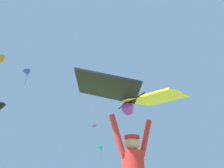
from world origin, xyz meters
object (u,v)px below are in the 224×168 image
object	(u,v)px
distant_kite_orange_low_left	(1,59)
distant_kite_teal_mid_right	(101,149)
distant_kite_red_high_right	(111,87)
distant_kite_black_mid_left	(0,107)
distant_kite_blue_overhead_distant	(27,73)
held_stunt_kite	(133,96)
distant_kite_purple_high_left	(94,126)

from	to	relation	value
distant_kite_orange_low_left	distant_kite_teal_mid_right	distance (m)	23.62
distant_kite_orange_low_left	distant_kite_red_high_right	distance (m)	24.58
distant_kite_black_mid_left	distant_kite_red_high_right	distance (m)	15.97
distant_kite_blue_overhead_distant	distant_kite_teal_mid_right	bearing A→B (deg)	-13.44
held_stunt_kite	distant_kite_orange_low_left	distance (m)	40.14
distant_kite_purple_high_left	distant_kite_teal_mid_right	world-z (taller)	distant_kite_purple_high_left
distant_kite_purple_high_left	distant_kite_red_high_right	size ratio (longest dim) A/B	0.41
distant_kite_black_mid_left	distant_kite_red_high_right	world-z (taller)	distant_kite_red_high_right
distant_kite_teal_mid_right	distant_kite_red_high_right	bearing A→B (deg)	-99.39
distant_kite_black_mid_left	distant_kite_teal_mid_right	distance (m)	15.07
held_stunt_kite	distant_kite_purple_high_left	bearing A→B (deg)	78.81
distant_kite_purple_high_left	distant_kite_teal_mid_right	size ratio (longest dim) A/B	0.50
distant_kite_orange_low_left	distant_kite_red_high_right	bearing A→B (deg)	-46.05
distant_kite_orange_low_left	distant_kite_blue_overhead_distant	distance (m)	6.10
distant_kite_purple_high_left	distant_kite_orange_low_left	bearing A→B (deg)	176.82
distant_kite_purple_high_left	held_stunt_kite	bearing A→B (deg)	-101.19
distant_kite_teal_mid_right	distant_kite_orange_low_left	bearing A→B (deg)	164.22
distant_kite_purple_high_left	distant_kite_orange_low_left	world-z (taller)	distant_kite_orange_low_left
held_stunt_kite	distant_kite_orange_low_left	size ratio (longest dim) A/B	1.62
distant_kite_orange_low_left	distant_kite_black_mid_left	distance (m)	12.74
distant_kite_red_high_right	distant_kite_blue_overhead_distant	distance (m)	19.08
distant_kite_teal_mid_right	distant_kite_purple_high_left	bearing A→B (deg)	94.11
distant_kite_orange_low_left	distant_kite_red_high_right	world-z (taller)	distant_kite_orange_low_left
distant_kite_red_high_right	distant_kite_teal_mid_right	bearing A→B (deg)	80.61
distant_kite_orange_low_left	distant_kite_red_high_right	size ratio (longest dim) A/B	0.57
held_stunt_kite	distant_kite_teal_mid_right	world-z (taller)	distant_kite_teal_mid_right
distant_kite_purple_high_left	distant_kite_orange_low_left	xyz separation A→B (m)	(-16.96, 0.94, 10.93)
distant_kite_blue_overhead_distant	distant_kite_teal_mid_right	size ratio (longest dim) A/B	1.48
held_stunt_kite	distant_kite_blue_overhead_distant	size ratio (longest dim) A/B	0.74
held_stunt_kite	distant_kite_blue_overhead_distant	world-z (taller)	distant_kite_blue_overhead_distant
distant_kite_black_mid_left	distant_kite_teal_mid_right	size ratio (longest dim) A/B	1.39
held_stunt_kite	distant_kite_blue_overhead_distant	xyz separation A→B (m)	(-5.62, 31.67, 16.20)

